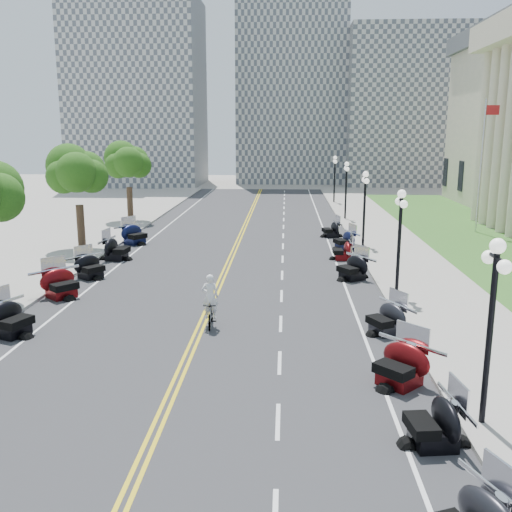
{
  "coord_description": "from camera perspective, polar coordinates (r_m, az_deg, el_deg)",
  "views": [
    {
      "loc": [
        3.34,
        -22.1,
        7.68
      ],
      "look_at": [
        2.0,
        3.74,
        2.0
      ],
      "focal_mm": 40.0,
      "sensor_mm": 36.0,
      "label": 1
    }
  ],
  "objects": [
    {
      "name": "lane_dash_6",
      "position": [
        23.39,
        2.49,
        -6.77
      ],
      "size": [
        0.12,
        2.0,
        0.0
      ],
      "primitive_type": "cube",
      "color": "white",
      "rests_on": "road"
    },
    {
      "name": "street_lamp_4",
      "position": [
        50.63,
        8.98,
        6.47
      ],
      "size": [
        0.5,
        1.2,
        4.9
      ],
      "primitive_type": null,
      "color": "black",
      "rests_on": "sidewalk_north"
    },
    {
      "name": "street_lamp_2",
      "position": [
        27.1,
        14.11,
        1.2
      ],
      "size": [
        0.5,
        1.2,
        4.9
      ],
      "primitive_type": null,
      "color": "black",
      "rests_on": "sidewalk_north"
    },
    {
      "name": "flagpole",
      "position": [
        46.55,
        21.56,
        8.23
      ],
      "size": [
        1.1,
        0.2,
        10.0
      ],
      "primitive_type": null,
      "color": "silver",
      "rests_on": "ground"
    },
    {
      "name": "lawn",
      "position": [
        43.21,
        22.06,
        1.29
      ],
      "size": [
        9.0,
        60.0,
        0.1
      ],
      "primitive_type": "cube",
      "color": "#356023",
      "rests_on": "ground"
    },
    {
      "name": "sidewalk_south",
      "position": [
        35.77,
        -19.87,
        -0.64
      ],
      "size": [
        5.0,
        90.0,
        0.15
      ],
      "primitive_type": "cube",
      "color": "#9E9991",
      "rests_on": "ground"
    },
    {
      "name": "lane_dash_9",
      "position": [
        34.95,
        2.67,
        -0.31
      ],
      "size": [
        0.12,
        2.0,
        0.0
      ],
      "primitive_type": "cube",
      "color": "white",
      "rests_on": "road"
    },
    {
      "name": "lane_dash_15",
      "position": [
        58.6,
        2.82,
        4.85
      ],
      "size": [
        0.12,
        2.0,
        0.0
      ],
      "primitive_type": "cube",
      "color": "white",
      "rests_on": "road"
    },
    {
      "name": "lane_dash_12",
      "position": [
        46.73,
        2.77,
        2.92
      ],
      "size": [
        0.12,
        2.0,
        0.0
      ],
      "primitive_type": "cube",
      "color": "white",
      "rests_on": "road"
    },
    {
      "name": "lane_dash_19",
      "position": [
        74.5,
        2.87,
        6.46
      ],
      "size": [
        0.12,
        2.0,
        0.0
      ],
      "primitive_type": "cube",
      "color": "white",
      "rests_on": "road"
    },
    {
      "name": "motorcycle_n_9",
      "position": [
        38.17,
        8.87,
        1.66
      ],
      "size": [
        2.51,
        2.51,
        1.36
      ],
      "primitive_type": null,
      "rotation": [
        0.0,
        0.0,
        -1.2
      ],
      "color": "black",
      "rests_on": "road"
    },
    {
      "name": "centerline_yellow_b",
      "position": [
        33.16,
        -2.68,
        -1.0
      ],
      "size": [
        0.12,
        90.0,
        0.0
      ],
      "primitive_type": "cube",
      "color": "yellow",
      "rests_on": "road"
    },
    {
      "name": "street_lamp_3",
      "position": [
        38.8,
        10.78,
        4.64
      ],
      "size": [
        0.5,
        1.2,
        4.9
      ],
      "primitive_type": null,
      "color": "black",
      "rests_on": "sidewalk_north"
    },
    {
      "name": "motorcycle_s_7",
      "position": [
        31.53,
        -16.26,
        -0.92
      ],
      "size": [
        2.8,
        2.8,
        1.39
      ],
      "primitive_type": null,
      "rotation": [
        0.0,
        0.0,
        0.91
      ],
      "color": "black",
      "rests_on": "road"
    },
    {
      "name": "lane_dash_13",
      "position": [
        50.68,
        2.79,
        3.66
      ],
      "size": [
        0.12,
        2.0,
        0.0
      ],
      "primitive_type": "cube",
      "color": "white",
      "rests_on": "road"
    },
    {
      "name": "motorcycle_n_8",
      "position": [
        35.07,
        8.67,
        0.66
      ],
      "size": [
        1.88,
        1.88,
        1.28
      ],
      "primitive_type": null,
      "rotation": [
        0.0,
        0.0,
        -1.54
      ],
      "color": "#590A0C",
      "rests_on": "road"
    },
    {
      "name": "motorcycle_s_5",
      "position": [
        23.76,
        -23.35,
        -5.63
      ],
      "size": [
        2.78,
        2.78,
        1.5
      ],
      "primitive_type": null,
      "rotation": [
        0.0,
        0.0,
        1.19
      ],
      "color": "black",
      "rests_on": "road"
    },
    {
      "name": "lane_dash_10",
      "position": [
        38.86,
        2.71,
        0.99
      ],
      "size": [
        0.12,
        2.0,
        0.0
      ],
      "primitive_type": "cube",
      "color": "white",
      "rests_on": "road"
    },
    {
      "name": "motorcycle_n_10",
      "position": [
        42.5,
        7.53,
        2.75
      ],
      "size": [
        2.23,
        2.23,
        1.3
      ],
      "primitive_type": null,
      "rotation": [
        0.0,
        0.0,
        -1.34
      ],
      "color": "black",
      "rests_on": "road"
    },
    {
      "name": "edge_line_south",
      "position": [
        34.41,
        -13.55,
        -0.85
      ],
      "size": [
        0.12,
        90.0,
        0.0
      ],
      "primitive_type": "cube",
      "color": "white",
      "rests_on": "road"
    },
    {
      "name": "motorcycle_n_3",
      "position": [
        15.31,
        17.37,
        -15.37
      ],
      "size": [
        2.22,
        2.22,
        1.39
      ],
      "primitive_type": null,
      "rotation": [
        0.0,
        0.0,
        -1.44
      ],
      "color": "black",
      "rests_on": "road"
    },
    {
      "name": "street_lamp_1",
      "position": [
        15.88,
        22.33,
        -7.24
      ],
      "size": [
        0.5,
        1.2,
        4.9
      ],
      "primitive_type": null,
      "color": "black",
      "rests_on": "sidewalk_north"
    },
    {
      "name": "motorcycle_n_4",
      "position": [
        18.32,
        14.21,
        -10.28
      ],
      "size": [
        2.99,
        2.99,
        1.48
      ],
      "primitive_type": null,
      "rotation": [
        0.0,
        0.0,
        -0.8
      ],
      "color": "#590A0C",
      "rests_on": "road"
    },
    {
      "name": "road",
      "position": [
        33.17,
        -2.89,
        -1.01
      ],
      "size": [
        16.0,
        90.0,
        0.01
      ],
      "primitive_type": "cube",
      "color": "#333335",
      "rests_on": "ground"
    },
    {
      "name": "distant_block_b",
      "position": [
        90.4,
        3.54,
        17.0
      ],
      "size": [
        16.0,
        12.0,
        30.0
      ],
      "primitive_type": "cube",
      "color": "gray",
      "rests_on": "ground"
    },
    {
      "name": "cyclist_rider",
      "position": [
        22.54,
        -4.65,
        -2.31
      ],
      "size": [
        0.67,
        0.44,
        1.82
      ],
      "primitive_type": "imported",
      "rotation": [
        0.0,
        0.0,
        3.14
      ],
      "color": "white",
      "rests_on": "bicycle"
    },
    {
      "name": "lane_dash_8",
      "position": [
        31.06,
        2.63,
        -1.92
      ],
      "size": [
        0.12,
        2.0,
        0.0
      ],
      "primitive_type": "cube",
      "color": "white",
      "rests_on": "road"
    },
    {
      "name": "lane_dash_5",
      "position": [
        19.66,
        2.37,
        -10.59
      ],
      "size": [
        0.12,
        2.0,
        0.0
      ],
      "primitive_type": "cube",
      "color": "white",
      "rests_on": "road"
    },
    {
      "name": "street_lamp_5",
      "position": [
        62.53,
        7.86,
        7.61
      ],
      "size": [
        0.5,
        1.2,
        4.9
      ],
      "primitive_type": null,
      "color": "black",
      "rests_on": "sidewalk_north"
    },
    {
      "name": "lane_dash_11",
      "position": [
        42.79,
        2.74,
        2.04
      ],
      "size": [
        0.12,
        2.0,
        0.0
      ],
      "primitive_type": "cube",
      "color": "white",
      "rests_on": "road"
    },
    {
      "name": "lane_dash_14",
      "position": [
        54.64,
        2.81,
        4.3
      ],
      "size": [
        0.12,
        2.0,
        0.0
      ],
      "primitive_type": "cube",
      "color": "white",
      "rests_on": "road"
    },
    {
      "name": "tree_4",
      "position": [
        50.0,
        -12.65,
        8.73
      ],
      "size": [
        4.8,
        4.8,
        9.2
      ],
      "primitive_type": null,
      "color": "#235619",
      "rests_on": "sidewalk_south"
    },
    {
      "name": "lane_dash_16",
      "position": [
        62.57,
        2.84,
        5.33
      ],
      "size": [
        0.12,
        2.0,
        0.0
      ],
      "primitive_type": "cube",
      "color": "white",
      "rests_on": "road"
    },
    {
      "name": "distant_block_a",
      "position": [
        86.93,
        -11.68,
        15.64
      ],
      "size": [
        18.0,
        14.0,
        26.0
      ],
      "primitive_type": "cube",
      "color": "gray",
      "rests_on": "ground"
    },
    {
      "name": "ground",
      "position": [
        23.63,
        -5.35,
        -6.64
      ],
      "size": [
        160.0,
        160.0,
        0.0
      ],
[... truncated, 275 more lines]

